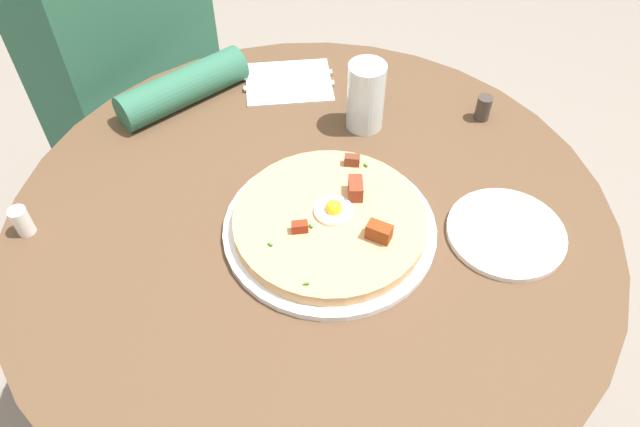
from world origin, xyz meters
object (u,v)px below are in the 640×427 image
object	(u,v)px
person_seated	(140,114)
water_glass	(366,96)
dining_table	(312,274)
salt_shaker	(22,221)
bread_plate	(506,233)
pizza_plate	(330,228)
pepper_shaker	(483,108)
breakfast_pizza	(331,221)
fork	(289,86)
knife	(288,75)

from	to	relation	value
person_seated	water_glass	world-z (taller)	person_seated
dining_table	person_seated	size ratio (longest dim) A/B	0.87
water_glass	salt_shaker	xyz separation A→B (m)	(0.54, -0.28, -0.04)
person_seated	bread_plate	size ratio (longest dim) A/B	6.09
water_glass	person_seated	bearing A→B (deg)	-81.10
dining_table	water_glass	xyz separation A→B (m)	(-0.23, -0.06, 0.23)
bread_plate	water_glass	bearing A→B (deg)	-104.26
pizza_plate	pepper_shaker	world-z (taller)	pepper_shaker
person_seated	bread_plate	bearing A→B (deg)	90.49
person_seated	breakfast_pizza	xyz separation A→B (m)	(0.15, 0.69, 0.23)
person_seated	fork	world-z (taller)	person_seated
person_seated	bread_plate	world-z (taller)	person_seated
person_seated	knife	size ratio (longest dim) A/B	6.31
breakfast_pizza	knife	world-z (taller)	breakfast_pizza
bread_plate	knife	bearing A→B (deg)	-101.67
person_seated	salt_shaker	xyz separation A→B (m)	(0.45, 0.31, 0.23)
knife	dining_table	bearing A→B (deg)	-88.45
person_seated	salt_shaker	bearing A→B (deg)	34.86
breakfast_pizza	knife	bearing A→B (deg)	-131.13
bread_plate	knife	distance (m)	0.55
bread_plate	salt_shaker	size ratio (longest dim) A/B	3.73
pizza_plate	fork	distance (m)	0.38
fork	water_glass	size ratio (longest dim) A/B	1.38
knife	water_glass	bearing A→B (deg)	-51.03
dining_table	pepper_shaker	bearing A→B (deg)	164.38
dining_table	water_glass	size ratio (longest dim) A/B	7.59
pizza_plate	knife	size ratio (longest dim) A/B	1.87
dining_table	knife	size ratio (longest dim) A/B	5.50
pizza_plate	pepper_shaker	size ratio (longest dim) A/B	7.00
breakfast_pizza	fork	distance (m)	0.38
dining_table	pepper_shaker	world-z (taller)	pepper_shaker
pizza_plate	breakfast_pizza	size ratio (longest dim) A/B	1.11
person_seated	fork	xyz separation A→B (m)	(-0.09, 0.41, 0.22)
water_glass	pizza_plate	bearing A→B (deg)	23.04
breakfast_pizza	pepper_shaker	bearing A→B (deg)	171.36
pizza_plate	pepper_shaker	distance (m)	0.40
pizza_plate	salt_shaker	world-z (taller)	salt_shaker
dining_table	pizza_plate	xyz separation A→B (m)	(0.01, 0.05, 0.17)
dining_table	pizza_plate	bearing A→B (deg)	76.62
pizza_plate	fork	bearing A→B (deg)	-130.84
water_glass	salt_shaker	size ratio (longest dim) A/B	2.61
breakfast_pizza	salt_shaker	bearing A→B (deg)	-52.27
person_seated	water_glass	xyz separation A→B (m)	(-0.09, 0.59, 0.27)
pizza_plate	bread_plate	distance (m)	0.28
knife	salt_shaker	world-z (taller)	salt_shaker
dining_table	bread_plate	size ratio (longest dim) A/B	5.31
person_seated	knife	world-z (taller)	person_seated
dining_table	bread_plate	world-z (taller)	bread_plate
pizza_plate	salt_shaker	bearing A→B (deg)	-52.34
fork	bread_plate	bearing A→B (deg)	-53.03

